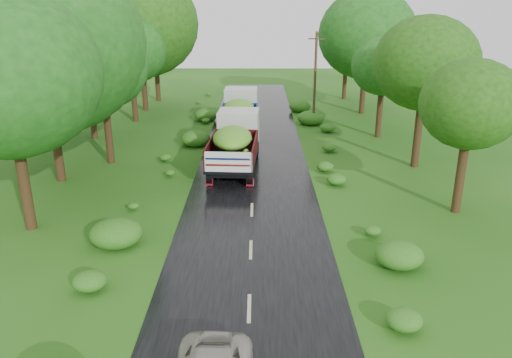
{
  "coord_description": "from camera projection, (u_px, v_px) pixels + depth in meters",
  "views": [
    {
      "loc": [
        0.27,
        -13.69,
        9.36
      ],
      "look_at": [
        0.2,
        7.62,
        1.7
      ],
      "focal_mm": 35.0,
      "sensor_mm": 36.0,
      "label": 1
    }
  ],
  "objects": [
    {
      "name": "shrubs",
      "position": [
        253.0,
        164.0,
        29.1
      ],
      "size": [
        11.9,
        44.0,
        0.7
      ],
      "color": "#215B15",
      "rests_on": "ground"
    },
    {
      "name": "trees_right",
      "position": [
        385.0,
        54.0,
        35.61
      ],
      "size": [
        4.04,
        31.4,
        8.47
      ],
      "color": "black",
      "rests_on": "ground"
    },
    {
      "name": "ground",
      "position": [
        249.0,
        309.0,
        16.05
      ],
      "size": [
        120.0,
        120.0,
        0.0
      ],
      "primitive_type": "plane",
      "color": "#1C4F10",
      "rests_on": "ground"
    },
    {
      "name": "trees_left",
      "position": [
        103.0,
        41.0,
        33.33
      ],
      "size": [
        6.45,
        33.07,
        9.49
      ],
      "color": "black",
      "rests_on": "ground"
    },
    {
      "name": "road_lines",
      "position": [
        251.0,
        228.0,
        21.69
      ],
      "size": [
        0.12,
        69.6,
        0.0
      ],
      "color": "#BFB78C",
      "rests_on": "road"
    },
    {
      "name": "road",
      "position": [
        251.0,
        238.0,
        20.75
      ],
      "size": [
        6.5,
        80.0,
        0.02
      ],
      "primitive_type": "cube",
      "color": "black",
      "rests_on": "ground"
    },
    {
      "name": "utility_pole",
      "position": [
        315.0,
        79.0,
        38.18
      ],
      "size": [
        1.25,
        0.29,
        7.17
      ],
      "rotation": [
        0.0,
        0.0,
        -0.16
      ],
      "color": "#382616",
      "rests_on": "ground"
    },
    {
      "name": "truck_far",
      "position": [
        240.0,
        111.0,
        36.53
      ],
      "size": [
        2.64,
        7.19,
        3.01
      ],
      "rotation": [
        0.0,
        0.0,
        -0.01
      ],
      "color": "black",
      "rests_on": "ground"
    },
    {
      "name": "truck_near",
      "position": [
        235.0,
        140.0,
        29.0
      ],
      "size": [
        2.9,
        7.23,
        2.98
      ],
      "rotation": [
        0.0,
        0.0,
        -0.06
      ],
      "color": "black",
      "rests_on": "ground"
    }
  ]
}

